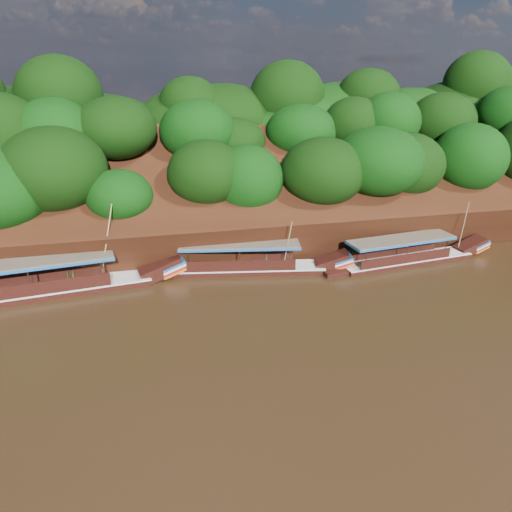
{
  "coord_description": "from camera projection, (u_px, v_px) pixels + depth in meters",
  "views": [
    {
      "loc": [
        -8.4,
        -26.91,
        15.65
      ],
      "look_at": [
        -0.45,
        7.0,
        1.89
      ],
      "focal_mm": 35.0,
      "sensor_mm": 36.0,
      "label": 1
    }
  ],
  "objects": [
    {
      "name": "riverbank",
      "position": [
        226.0,
        202.0,
        51.78
      ],
      "size": [
        120.0,
        30.06,
        19.4
      ],
      "color": "black",
      "rests_on": "ground"
    },
    {
      "name": "reeds",
      "position": [
        211.0,
        260.0,
        39.51
      ],
      "size": [
        49.05,
        2.25,
        2.1
      ],
      "color": "#28681A",
      "rests_on": "ground"
    },
    {
      "name": "boat_1",
      "position": [
        258.0,
        265.0,
        39.36
      ],
      "size": [
        14.2,
        4.39,
        4.88
      ],
      "rotation": [
        0.0,
        0.0,
        -0.17
      ],
      "color": "black",
      "rests_on": "ground"
    },
    {
      "name": "ground",
      "position": [
        288.0,
        322.0,
        31.9
      ],
      "size": [
        160.0,
        160.0,
        0.0
      ],
      "primitive_type": "plane",
      "color": "black",
      "rests_on": "ground"
    },
    {
      "name": "boat_0",
      "position": [
        414.0,
        256.0,
        41.21
      ],
      "size": [
        13.8,
        3.47,
        5.42
      ],
      "rotation": [
        0.0,
        0.0,
        0.12
      ],
      "color": "black",
      "rests_on": "ground"
    },
    {
      "name": "boat_2",
      "position": [
        59.0,
        284.0,
        35.76
      ],
      "size": [
        17.41,
        4.43,
        6.68
      ],
      "rotation": [
        0.0,
        0.0,
        0.13
      ],
      "color": "black",
      "rests_on": "ground"
    }
  ]
}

